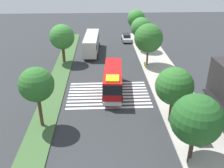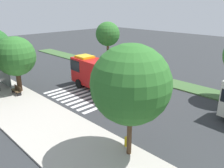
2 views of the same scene
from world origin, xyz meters
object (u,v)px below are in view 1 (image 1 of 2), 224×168
(median_tree_far_west, at_px, (62,37))
(fire_hydrant, at_px, (145,64))
(median_tree_west, at_px, (36,85))
(sidewalk_tree_far_east, at_px, (196,120))
(parked_car_west, at_px, (127,38))
(bench_near_shelter, at_px, (175,109))
(sidewalk_tree_far_west, at_px, (136,19))
(sidewalk_tree_west, at_px, (141,28))
(transit_bus, at_px, (92,42))
(sidewalk_tree_east, at_px, (174,86))
(fire_truck, at_px, (113,80))
(bus_stop_shelter, at_px, (187,119))
(street_lamp, at_px, (193,130))
(sidewalk_tree_center, at_px, (149,38))

(median_tree_far_west, height_order, fire_hydrant, median_tree_far_west)
(median_tree_far_west, relative_size, median_tree_west, 0.99)
(sidewalk_tree_far_east, bearing_deg, parked_car_west, -176.77)
(median_tree_far_west, bearing_deg, bench_near_shelter, 41.28)
(parked_car_west, height_order, sidewalk_tree_far_east, sidewalk_tree_far_east)
(parked_car_west, relative_size, sidewalk_tree_far_west, 0.61)
(sidewalk_tree_far_west, relative_size, sidewalk_tree_west, 1.03)
(fire_hydrant, bearing_deg, sidewalk_tree_far_east, 1.24)
(sidewalk_tree_west, relative_size, fire_hydrant, 9.68)
(transit_bus, relative_size, sidewalk_tree_east, 1.75)
(transit_bus, bearing_deg, fire_truck, -166.37)
(bench_near_shelter, distance_m, median_tree_west, 16.57)
(transit_bus, xyz_separation_m, bus_stop_shelter, (27.54, 10.86, -0.25))
(street_lamp, relative_size, sidewalk_tree_east, 0.96)
(sidewalk_tree_far_west, bearing_deg, bench_near_shelter, 1.23)
(sidewalk_tree_west, bearing_deg, sidewalk_tree_far_west, 180.00)
(sidewalk_tree_far_east, relative_size, median_tree_far_west, 0.95)
(transit_bus, height_order, sidewalk_tree_east, sidewalk_tree_east)
(bench_near_shelter, height_order, sidewalk_tree_center, sidewalk_tree_center)
(transit_bus, bearing_deg, sidewalk_tree_west, -83.05)
(street_lamp, bearing_deg, fire_truck, -155.87)
(sidewalk_tree_far_west, bearing_deg, fire_hydrant, -1.71)
(sidewalk_tree_west, height_order, sidewalk_tree_east, sidewalk_tree_west)
(sidewalk_tree_far_west, xyz_separation_m, median_tree_far_west, (14.08, -15.10, -0.21))
(transit_bus, bearing_deg, median_tree_west, 171.59)
(bus_stop_shelter, height_order, sidewalk_tree_far_west, sidewalk_tree_far_west)
(sidewalk_tree_far_west, distance_m, median_tree_west, 37.13)
(parked_car_west, bearing_deg, sidewalk_tree_west, 17.28)
(sidewalk_tree_east, distance_m, median_tree_west, 15.18)
(parked_car_west, xyz_separation_m, sidewalk_tree_far_east, (38.95, 2.20, 3.56))
(parked_car_west, xyz_separation_m, bench_near_shelter, (31.17, 2.89, -0.29))
(bus_stop_shelter, bearing_deg, sidewalk_tree_center, -177.92)
(sidewalk_tree_far_east, bearing_deg, sidewalk_tree_center, 180.00)
(street_lamp, distance_m, sidewalk_tree_far_west, 40.44)
(bench_near_shelter, height_order, median_tree_west, median_tree_west)
(bus_stop_shelter, relative_size, sidewalk_tree_center, 0.47)
(sidewalk_tree_far_west, xyz_separation_m, sidewalk_tree_west, (7.77, -0.00, -0.25))
(median_tree_west, bearing_deg, fire_hydrant, 139.62)
(median_tree_far_west, bearing_deg, sidewalk_tree_far_east, 30.37)
(sidewalk_tree_center, height_order, sidewalk_tree_east, sidewalk_tree_center)
(parked_car_west, distance_m, sidewalk_tree_center, 15.87)
(parked_car_west, xyz_separation_m, sidewalk_tree_center, (15.17, 2.20, 4.14))
(sidewalk_tree_center, height_order, sidewalk_tree_far_east, sidewalk_tree_center)
(sidewalk_tree_west, xyz_separation_m, median_tree_west, (26.15, -15.10, 0.43))
(sidewalk_tree_far_east, relative_size, median_tree_west, 0.94)
(street_lamp, height_order, fire_hydrant, street_lamp)
(sidewalk_tree_west, bearing_deg, street_lamp, -0.70)
(bench_near_shelter, xyz_separation_m, sidewalk_tree_center, (-16.00, -0.69, 4.43))
(street_lamp, bearing_deg, sidewalk_tree_east, 176.98)
(median_tree_west, bearing_deg, sidewalk_tree_east, 94.09)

